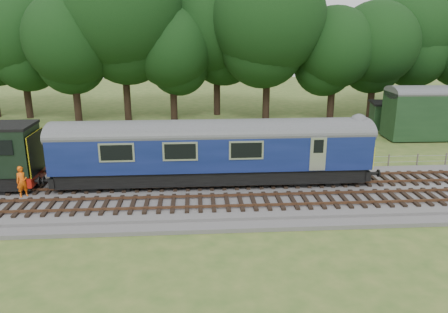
{
  "coord_description": "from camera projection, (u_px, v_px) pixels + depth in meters",
  "views": [
    {
      "loc": [
        -3.0,
        -22.78,
        9.26
      ],
      "look_at": [
        -1.35,
        1.4,
        2.0
      ],
      "focal_mm": 35.0,
      "sensor_mm": 36.0,
      "label": 1
    }
  ],
  "objects": [
    {
      "name": "dmu_railcar",
      "position": [
        212.0,
        147.0,
        25.09
      ],
      "size": [
        18.05,
        2.86,
        3.88
      ],
      "color": "black",
      "rests_on": "ground"
    },
    {
      "name": "track_north",
      "position": [
        247.0,
        182.0,
        25.85
      ],
      "size": [
        67.2,
        2.4,
        0.21
      ],
      "color": "black",
      "rests_on": "ballast"
    },
    {
      "name": "shed",
      "position": [
        387.0,
        115.0,
        40.91
      ],
      "size": [
        3.57,
        3.57,
        2.47
      ],
      "rotation": [
        0.0,
        0.0,
        -0.2
      ],
      "color": "#163219",
      "rests_on": "ground"
    },
    {
      "name": "ballast",
      "position": [
        250.0,
        194.0,
        24.58
      ],
      "size": [
        70.0,
        7.0,
        0.35
      ],
      "primitive_type": "cube",
      "color": "#4C4C4F",
      "rests_on": "ground"
    },
    {
      "name": "fence",
      "position": [
        241.0,
        172.0,
        28.93
      ],
      "size": [
        64.0,
        0.12,
        1.0
      ],
      "primitive_type": null,
      "color": "#6B6054",
      "rests_on": "ground"
    },
    {
      "name": "track_south",
      "position": [
        253.0,
        201.0,
        22.98
      ],
      "size": [
        67.2,
        2.4,
        0.21
      ],
      "color": "black",
      "rests_on": "ballast"
    },
    {
      "name": "ground",
      "position": [
        250.0,
        197.0,
        24.63
      ],
      "size": [
        120.0,
        120.0,
        0.0
      ],
      "primitive_type": "plane",
      "color": "#3C5E22",
      "rests_on": "ground"
    },
    {
      "name": "worker",
      "position": [
        22.0,
        181.0,
        23.55
      ],
      "size": [
        0.75,
        0.7,
        1.72
      ],
      "primitive_type": "imported",
      "rotation": [
        0.0,
        0.0,
        0.63
      ],
      "color": "#FF610D",
      "rests_on": "ballast"
    },
    {
      "name": "tree_line",
      "position": [
        224.0,
        118.0,
        45.65
      ],
      "size": [
        70.0,
        8.0,
        18.0
      ],
      "primitive_type": null,
      "color": "black",
      "rests_on": "ground"
    }
  ]
}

